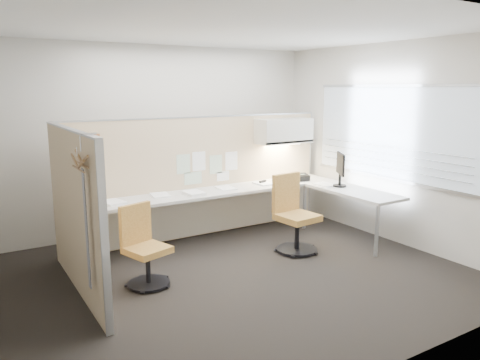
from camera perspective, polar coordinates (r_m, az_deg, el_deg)
floor at (r=5.58m, az=-2.11°, el=-11.81°), size 5.50×4.50×0.01m
ceiling at (r=5.17m, az=-2.35°, el=18.20°), size 5.50×4.50×0.01m
wall_back at (r=7.22m, az=-11.08°, el=4.84°), size 5.50×0.02×2.80m
wall_front at (r=3.45m, az=16.53°, el=-2.24°), size 5.50×0.02×2.80m
wall_right at (r=6.96m, az=17.96°, el=4.27°), size 0.02×4.50×2.80m
window_pane at (r=6.92m, az=17.90°, el=5.49°), size 0.01×2.80×1.30m
partition_back at (r=6.93m, az=-4.75°, el=0.35°), size 4.10×0.06×1.75m
partition_left at (r=5.24m, az=-19.44°, el=-3.81°), size 0.06×2.20×1.75m
desk at (r=6.76m, az=-0.01°, el=-2.24°), size 4.00×2.07×0.73m
overhead_bin at (r=7.37m, az=5.36°, el=5.99°), size 0.90×0.36×0.38m
task_light_strip at (r=7.39m, az=5.33°, el=4.37°), size 0.60×0.06×0.02m
pinned_papers at (r=6.91m, az=-4.06°, el=1.66°), size 1.01×0.00×0.47m
poster at (r=6.26m, az=-17.88°, el=3.74°), size 0.28×0.00×0.35m
chair_left at (r=5.35m, az=-11.66°, el=-8.19°), size 0.52×0.54×0.89m
chair_right at (r=6.33m, az=6.53°, el=-4.40°), size 0.54×0.55×1.02m
monitor at (r=7.04m, az=12.13°, el=1.50°), size 0.28×0.42×0.50m
phone at (r=7.44m, az=7.50°, el=0.32°), size 0.24×0.23×0.12m
stapler at (r=7.15m, az=2.78°, el=-0.25°), size 0.15×0.08×0.05m
tape_dispenser at (r=7.30m, az=5.09°, el=-0.01°), size 0.11×0.08×0.06m
coat_hook at (r=4.38m, az=-18.78°, el=0.54°), size 0.18×0.48×1.42m
paper_stack_0 at (r=6.15m, az=-15.25°, el=-2.64°), size 0.29×0.34×0.03m
paper_stack_1 at (r=6.43m, az=-9.72°, el=-1.83°), size 0.27×0.33×0.02m
paper_stack_2 at (r=6.45m, az=-5.64°, el=-1.61°), size 0.24×0.31×0.04m
paper_stack_3 at (r=6.81m, az=-1.74°, el=-0.99°), size 0.25×0.31×0.01m
paper_stack_4 at (r=7.13m, az=2.88°, el=-0.41°), size 0.24×0.31×0.02m
paper_stack_5 at (r=7.15m, az=10.28°, el=-0.55°), size 0.25×0.31×0.02m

